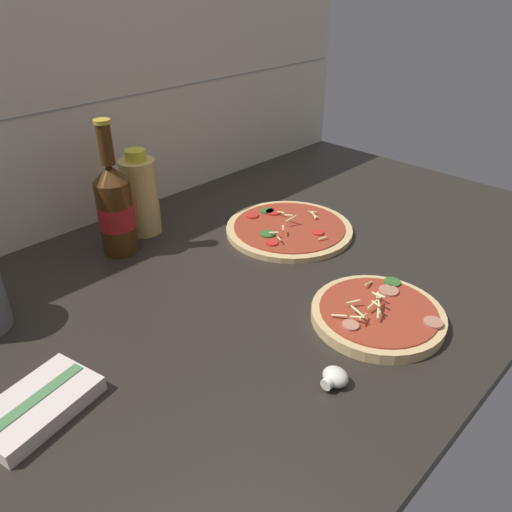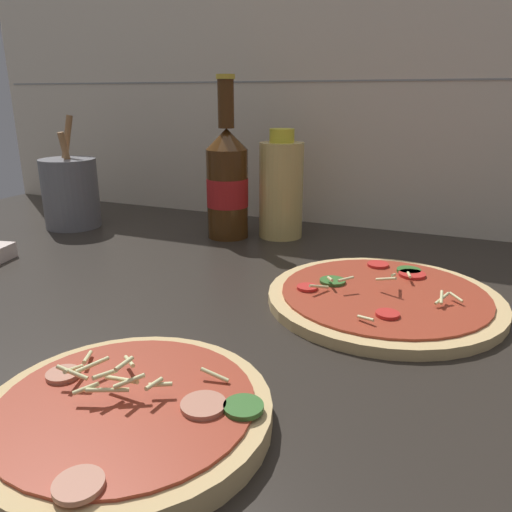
{
  "view_description": "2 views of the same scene",
  "coord_description": "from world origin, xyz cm",
  "px_view_note": "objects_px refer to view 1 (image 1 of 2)",
  "views": [
    {
      "loc": [
        -59.34,
        -57.16,
        56.02
      ],
      "look_at": [
        2.4,
        2.32,
        5.74
      ],
      "focal_mm": 35.0,
      "sensor_mm": 36.0,
      "label": 1
    },
    {
      "loc": [
        27.66,
        -51.23,
        27.64
      ],
      "look_at": [
        3.23,
        6.06,
        7.39
      ],
      "focal_mm": 35.0,
      "sensor_mm": 36.0,
      "label": 2
    }
  ],
  "objects_px": {
    "pizza_far": "(289,229)",
    "beer_bottle": "(115,208)",
    "oil_bottle": "(140,195)",
    "dish_towel": "(37,405)",
    "pizza_near": "(378,315)",
    "mushroom_left": "(335,377)"
  },
  "relations": [
    {
      "from": "pizza_near",
      "to": "mushroom_left",
      "type": "distance_m",
      "value": 0.18
    },
    {
      "from": "pizza_near",
      "to": "beer_bottle",
      "type": "distance_m",
      "value": 0.56
    },
    {
      "from": "mushroom_left",
      "to": "pizza_far",
      "type": "bearing_deg",
      "value": 48.52
    },
    {
      "from": "oil_bottle",
      "to": "mushroom_left",
      "type": "xyz_separation_m",
      "value": [
        -0.09,
        -0.61,
        -0.08
      ]
    },
    {
      "from": "dish_towel",
      "to": "pizza_far",
      "type": "bearing_deg",
      "value": 8.97
    },
    {
      "from": "mushroom_left",
      "to": "beer_bottle",
      "type": "bearing_deg",
      "value": 89.41
    },
    {
      "from": "pizza_far",
      "to": "beer_bottle",
      "type": "height_order",
      "value": "beer_bottle"
    },
    {
      "from": "pizza_far",
      "to": "oil_bottle",
      "type": "distance_m",
      "value": 0.34
    },
    {
      "from": "beer_bottle",
      "to": "mushroom_left",
      "type": "xyz_separation_m",
      "value": [
        -0.01,
        -0.57,
        -0.09
      ]
    },
    {
      "from": "pizza_near",
      "to": "beer_bottle",
      "type": "xyz_separation_m",
      "value": [
        -0.17,
        0.53,
        0.09
      ]
    },
    {
      "from": "beer_bottle",
      "to": "oil_bottle",
      "type": "relative_size",
      "value": 1.46
    },
    {
      "from": "beer_bottle",
      "to": "oil_bottle",
      "type": "distance_m",
      "value": 0.1
    },
    {
      "from": "beer_bottle",
      "to": "dish_towel",
      "type": "xyz_separation_m",
      "value": [
        -0.33,
        -0.31,
        -0.09
      ]
    },
    {
      "from": "pizza_near",
      "to": "mushroom_left",
      "type": "height_order",
      "value": "pizza_near"
    },
    {
      "from": "pizza_near",
      "to": "oil_bottle",
      "type": "xyz_separation_m",
      "value": [
        -0.08,
        0.57,
        0.08
      ]
    },
    {
      "from": "pizza_near",
      "to": "dish_towel",
      "type": "relative_size",
      "value": 1.3
    },
    {
      "from": "mushroom_left",
      "to": "pizza_near",
      "type": "bearing_deg",
      "value": 12.1
    },
    {
      "from": "beer_bottle",
      "to": "oil_bottle",
      "type": "height_order",
      "value": "beer_bottle"
    },
    {
      "from": "pizza_near",
      "to": "mushroom_left",
      "type": "xyz_separation_m",
      "value": [
        -0.18,
        -0.04,
        0.0
      ]
    },
    {
      "from": "dish_towel",
      "to": "pizza_near",
      "type": "bearing_deg",
      "value": -24.08
    },
    {
      "from": "dish_towel",
      "to": "beer_bottle",
      "type": "bearing_deg",
      "value": 42.67
    },
    {
      "from": "beer_bottle",
      "to": "dish_towel",
      "type": "distance_m",
      "value": 0.46
    }
  ]
}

